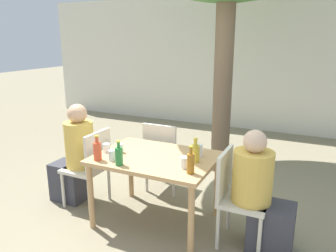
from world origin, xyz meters
The scene contains 17 objects.
ground_plane centered at (0.00, 0.00, 0.00)m, with size 30.00×30.00×0.00m, color gray.
cafe_building_wall centered at (0.00, 4.20, 1.40)m, with size 10.00×0.08×2.80m.
dining_table_front centered at (0.00, 0.00, 0.66)m, with size 1.22×0.90×0.75m.
patio_chair_0 centered at (-0.84, 0.00, 0.52)m, with size 0.44×0.44×0.92m.
patio_chair_1 centered at (0.84, 0.00, 0.52)m, with size 0.44×0.44×0.92m.
patio_chair_2 centered at (-0.24, 0.68, 0.52)m, with size 0.44×0.44×0.92m.
person_seated_0 centered at (-1.08, 0.00, 0.54)m, with size 0.57×0.33×1.21m.
person_seated_1 centered at (1.08, 0.00, 0.52)m, with size 0.58×0.37×1.15m.
amber_bottle_0 centered at (0.49, -0.26, 0.85)m, with size 0.07×0.07×0.26m.
green_bottle_1 centered at (-0.21, -0.36, 0.84)m, with size 0.08×0.08×0.24m.
soda_bottle_2 centered at (-0.48, -0.34, 0.85)m, with size 0.08×0.08×0.26m.
oil_cruet_3 centered at (0.42, 0.02, 0.84)m, with size 0.08×0.08×0.25m.
drinking_glass_0 centered at (-0.54, -0.10, 0.80)m, with size 0.08×0.08×0.09m.
drinking_glass_1 centered at (-0.39, -0.05, 0.80)m, with size 0.07×0.07×0.10m.
drinking_glass_2 centered at (0.39, -0.16, 0.80)m, with size 0.08×0.08×0.11m.
drinking_glass_3 centered at (-0.34, -0.29, 0.80)m, with size 0.07×0.07×0.11m.
drinking_glass_4 centered at (0.40, 0.19, 0.81)m, with size 0.07×0.07×0.13m.
Camera 1 is at (1.47, -2.82, 1.94)m, focal length 35.00 mm.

